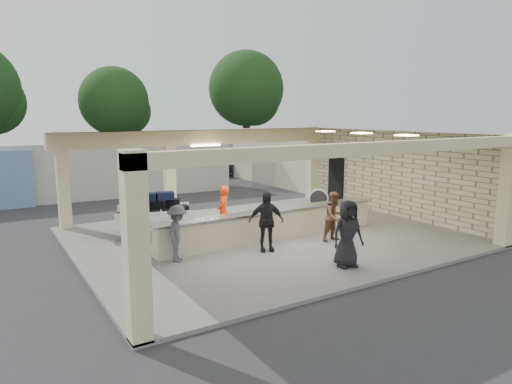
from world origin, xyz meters
TOP-DOWN VIEW (x-y plane):
  - ground at (0.00, 0.00)m, footprint 120.00×120.00m
  - pavilion at (0.21, 0.66)m, footprint 12.01×10.00m
  - baggage_counter at (0.00, -0.50)m, footprint 8.20×0.58m
  - luggage_cart at (-3.13, 2.12)m, footprint 2.82×2.23m
  - drum_fan at (4.23, 2.33)m, footprint 0.78×0.77m
  - baggage_handler at (-1.22, 0.65)m, footprint 0.63×0.71m
  - passenger_a at (1.56, -1.68)m, footprint 0.80×0.39m
  - passenger_b at (-0.90, -1.45)m, footprint 1.13×0.74m
  - passenger_c at (-3.51, -1.00)m, footprint 0.90×1.04m
  - passenger_d at (0.18, -3.78)m, footprint 0.94×0.52m
  - car_white_a at (9.31, 13.73)m, footprint 5.83×4.43m
  - car_white_b at (12.16, 12.80)m, footprint 5.28×3.34m
  - car_dark at (4.99, 15.26)m, footprint 4.79×2.98m
  - container_white at (-2.49, 11.27)m, footprint 12.91×3.36m
  - fence at (11.00, 9.00)m, footprint 12.06×0.06m
  - tree_mid at (2.32, 26.16)m, footprint 6.00×5.60m
  - tree_right at (14.32, 25.16)m, footprint 7.20×7.00m
  - adjacent_building at (9.50, 10.00)m, footprint 6.00×8.00m

SIDE VIEW (x-z plane):
  - ground at x=0.00m, z-range 0.00..0.00m
  - baggage_counter at x=0.00m, z-range 0.10..1.08m
  - drum_fan at x=4.23m, z-range 0.13..1.04m
  - car_dark at x=4.99m, z-range 0.00..1.50m
  - car_white_a at x=9.31m, z-range 0.00..1.51m
  - car_white_b at x=12.16m, z-range 0.00..1.56m
  - luggage_cart at x=-3.13m, z-range 0.17..1.60m
  - passenger_c at x=-3.51m, z-range 0.10..1.69m
  - passenger_a at x=1.56m, z-range 0.10..1.71m
  - baggage_handler at x=-1.22m, z-range 0.10..1.81m
  - passenger_b at x=-0.90m, z-range 0.10..1.90m
  - passenger_d at x=0.18m, z-range 0.10..1.91m
  - fence at x=11.00m, z-range 0.04..2.07m
  - pavilion at x=0.21m, z-range -0.43..3.12m
  - container_white at x=-2.49m, z-range 0.00..2.77m
  - adjacent_building at x=9.50m, z-range 0.00..3.20m
  - tree_mid at x=2.32m, z-range 0.96..8.96m
  - tree_right at x=14.32m, z-range 1.21..11.21m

